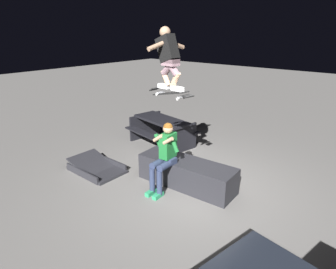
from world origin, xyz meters
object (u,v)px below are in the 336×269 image
at_px(kicker_ramp, 97,168).
at_px(picnic_table_back, 162,127).
at_px(skater_airborne, 168,56).
at_px(skateboard, 170,93).
at_px(person_sitting_on_ledge, 165,154).
at_px(ledge_box_main, 186,173).

xyz_separation_m(kicker_ramp, picnic_table_back, (-0.06, -2.22, 0.44)).
height_order(kicker_ramp, picnic_table_back, picnic_table_back).
xyz_separation_m(skater_airborne, kicker_ramp, (1.63, 0.63, -2.56)).
relative_size(skateboard, skater_airborne, 0.92).
relative_size(person_sitting_on_ledge, kicker_ramp, 1.10).
bearing_deg(skater_airborne, kicker_ramp, 21.00).
height_order(skater_airborne, picnic_table_back, skater_airborne).
relative_size(ledge_box_main, picnic_table_back, 1.09).
bearing_deg(picnic_table_back, kicker_ramp, 88.46).
bearing_deg(skateboard, person_sitting_on_ledge, 100.55).
xyz_separation_m(skateboard, skater_airborne, (0.06, -0.01, 0.69)).
relative_size(ledge_box_main, skateboard, 1.99).
relative_size(person_sitting_on_ledge, skateboard, 1.34).
relative_size(skater_airborne, picnic_table_back, 0.59).
bearing_deg(person_sitting_on_ledge, skater_airborne, -66.80).
bearing_deg(picnic_table_back, person_sitting_on_ledge, 132.44).
distance_m(skateboard, kicker_ramp, 2.60).
relative_size(skateboard, kicker_ramp, 0.82).
height_order(ledge_box_main, kicker_ramp, ledge_box_main).
distance_m(ledge_box_main, skateboard, 1.70).
height_order(person_sitting_on_ledge, skater_airborne, skater_airborne).
bearing_deg(kicker_ramp, person_sitting_on_ledge, -167.04).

